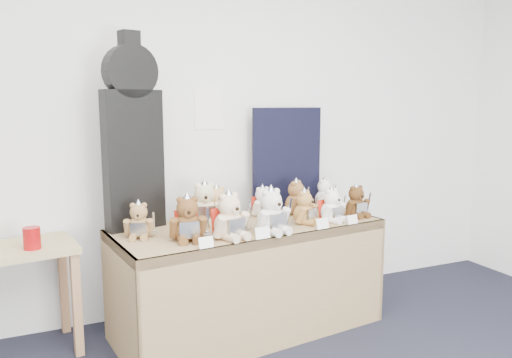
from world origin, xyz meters
name	(u,v)px	position (x,y,z in m)	size (l,w,h in m)	color
room_shell	(209,109)	(0.37, 2.49, 1.48)	(6.00, 6.00, 6.00)	silver
display_table	(254,250)	(0.48, 1.92, 0.57)	(1.83, 0.94, 0.73)	olive
side_table	(2,269)	(-1.01, 2.21, 0.56)	(0.88, 0.57, 0.68)	tan
guitar_case	(133,135)	(-0.23, 2.18, 1.33)	(0.39, 0.20, 1.22)	black
navy_board	(287,158)	(0.95, 2.38, 1.11)	(0.57, 0.02, 0.76)	black
red_cup	(32,238)	(-0.83, 2.13, 0.75)	(0.10, 0.10, 0.13)	#A90B0E
teddy_front_far_left	(188,221)	(0.00, 1.78, 0.85)	(0.25, 0.22, 0.30)	brown
teddy_front_left	(230,218)	(0.24, 1.72, 0.85)	(0.26, 0.24, 0.31)	beige
teddy_front_centre	(272,213)	(0.52, 1.74, 0.85)	(0.26, 0.24, 0.32)	silver
teddy_front_right	(305,209)	(0.82, 1.87, 0.83)	(0.21, 0.21, 0.25)	#A7783F
teddy_front_far_right	(332,207)	(1.02, 1.84, 0.83)	(0.21, 0.20, 0.26)	white
teddy_front_end	(357,202)	(1.25, 1.90, 0.83)	(0.21, 0.18, 0.25)	#50341B
teddy_back_left	(205,205)	(0.21, 2.11, 0.86)	(0.26, 0.23, 0.32)	#F5E4B3
teddy_back_centre_left	(217,206)	(0.30, 2.12, 0.84)	(0.23, 0.18, 0.28)	tan
teddy_back_centre_right	(263,203)	(0.66, 2.18, 0.82)	(0.20, 0.17, 0.24)	white
teddy_back_right	(297,199)	(0.91, 2.14, 0.84)	(0.23, 0.23, 0.28)	brown
teddy_back_end	(325,195)	(1.21, 2.24, 0.83)	(0.21, 0.20, 0.25)	white
teddy_back_far_left	(139,222)	(-0.25, 1.95, 0.83)	(0.20, 0.18, 0.24)	olive
entry_card_a	(206,242)	(0.05, 1.59, 0.76)	(0.09, 0.00, 0.06)	white
entry_card_b	(263,233)	(0.41, 1.63, 0.77)	(0.10, 0.00, 0.07)	white
entry_card_c	(323,224)	(0.85, 1.69, 0.77)	(0.09, 0.00, 0.07)	white
entry_card_d	(352,220)	(1.10, 1.72, 0.76)	(0.08, 0.00, 0.06)	white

